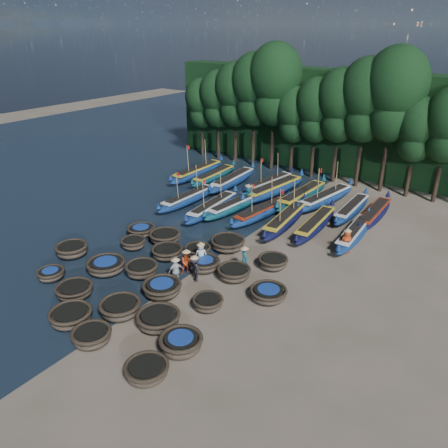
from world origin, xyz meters
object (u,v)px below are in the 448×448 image
Objects in this scene: coracle_5 at (51,274)px; coracle_7 at (120,308)px; coracle_20 at (141,230)px; long_boat_16 at (352,209)px; long_boat_5 at (262,212)px; fisherman_3 at (195,268)px; coracle_21 at (165,237)px; long_boat_8 at (354,233)px; coracle_24 at (273,262)px; coracle_17 at (204,264)px; coracle_4 at (147,370)px; coracle_2 at (71,316)px; coracle_22 at (198,250)px; fisherman_6 at (347,241)px; coracle_23 at (228,243)px; coracle_14 at (208,302)px; long_boat_13 at (274,189)px; long_boat_12 at (269,183)px; long_boat_2 at (188,198)px; coracle_11 at (106,266)px; coracle_19 at (268,293)px; long_boat_3 at (213,207)px; coracle_15 at (133,243)px; coracle_18 at (234,272)px; fisherman_2 at (187,261)px; long_boat_10 at (214,176)px; long_boat_14 at (302,196)px; coracle_9 at (181,343)px; fisherman_5 at (248,195)px; coracle_3 at (92,336)px; fisherman_1 at (244,258)px; long_boat_11 at (233,180)px; long_boat_17 at (374,214)px; fisherman_0 at (201,254)px; coracle_13 at (162,288)px; coracle_6 at (74,290)px; coracle_16 at (167,252)px; long_boat_15 at (326,198)px; coracle_12 at (142,269)px; long_boat_4 at (234,206)px; long_boat_6 at (286,219)px.

coracle_7 is at bearing 0.08° from coracle_5.
coracle_20 is 0.30× the size of long_boat_16.
long_boat_5 is 4.11× the size of fisherman_3.
long_boat_8 is (10.59, 8.12, 0.05)m from coracle_21.
coracle_20 is at bearing -171.61° from coracle_24.
coracle_4 is at bearing -67.26° from coracle_17.
long_boat_8 is (8.26, 17.67, 0.05)m from coracle_2.
coracle_22 is 9.89m from fisherman_6.
coracle_23 reaches higher than coracle_5.
coracle_14 is at bearing -45.92° from coracle_22.
long_boat_12 is at bearing 140.72° from long_boat_13.
coracle_11 is at bearing -74.04° from long_boat_2.
long_boat_3 reaches higher than coracle_19.
coracle_2 is 1.17× the size of coracle_15.
coracle_18 is at bearing 66.66° from coracle_7.
fisherman_2 reaches higher than long_boat_8.
long_boat_16 is (4.25, 13.75, 0.08)m from coracle_17.
long_boat_10 is at bearing -173.92° from long_boat_13.
long_boat_14 is (1.28, 12.65, 0.21)m from coracle_22.
coracle_7 is 21.80m from long_boat_12.
coracle_9 reaches higher than coracle_20.
coracle_23 is at bearing -138.94° from long_boat_8.
fisherman_5 is at bearing 32.19° from long_boat_2.
coracle_3 reaches higher than coracle_22.
coracle_4 is 1.18× the size of fisherman_1.
long_boat_11 is (-0.69, 12.68, 0.16)m from coracle_20.
coracle_22 is 0.20× the size of long_boat_13.
coracle_2 is 7.07m from coracle_14.
coracle_24 is 1.16× the size of fisherman_6.
coracle_17 is at bearing 1.11° from fisherman_2.
long_boat_12 is 1.95m from long_boat_13.
fisherman_0 reaches higher than long_boat_17.
fisherman_5 is (-0.58, -3.32, 0.32)m from long_boat_13.
long_boat_10 is 7.13m from fisherman_5.
coracle_13 is at bearing -63.85° from long_boat_10.
coracle_9 is 0.28× the size of long_boat_12.
fisherman_6 is (0.26, -2.21, 0.41)m from long_boat_8.
fisherman_3 is at bearing 49.43° from coracle_6.
long_boat_5 is at bearing 79.76° from coracle_16.
coracle_23 is (1.11, 1.86, 0.08)m from coracle_22.
long_boat_14 reaches higher than coracle_5.
coracle_7 is 8.52m from coracle_21.
long_boat_15 is (11.38, 0.58, 0.07)m from long_boat_10.
coracle_6 is at bearing -111.26° from coracle_12.
coracle_24 is 9.35m from long_boat_4.
coracle_13 is 1.09× the size of coracle_16.
coracle_2 is 10.50m from coracle_19.
long_boat_8 is 12.22m from fisherman_3.
long_boat_2 is 15.12m from long_boat_17.
long_boat_6 is at bearing 75.72° from coracle_23.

